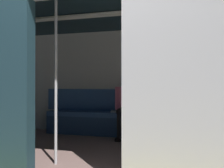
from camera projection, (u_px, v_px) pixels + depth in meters
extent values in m
cube|color=silver|center=(178.00, 77.00, 2.21)|extent=(1.02, 0.12, 2.11)
cube|color=black|center=(178.00, 49.00, 2.20)|extent=(0.56, 0.02, 0.55)
cube|color=#15272E|center=(110.00, 8.00, 3.77)|extent=(6.40, 2.79, 0.12)
cube|color=gray|center=(110.00, 149.00, 3.76)|extent=(6.08, 2.63, 0.01)
cube|color=silver|center=(127.00, 82.00, 5.04)|extent=(6.08, 0.10, 2.11)
cube|color=#38609E|center=(126.00, 100.00, 4.98)|extent=(3.52, 0.06, 0.45)
cube|color=white|center=(110.00, 14.00, 3.77)|extent=(4.48, 0.16, 0.03)
cube|color=#38609E|center=(124.00, 115.00, 4.76)|extent=(3.14, 0.44, 0.09)
cube|color=navy|center=(122.00, 128.00, 4.57)|extent=(3.14, 0.04, 0.36)
cube|color=pink|center=(129.00, 100.00, 4.72)|extent=(0.38, 0.23, 0.50)
sphere|color=beige|center=(129.00, 82.00, 4.72)|extent=(0.21, 0.21, 0.21)
sphere|color=black|center=(129.00, 80.00, 4.73)|extent=(0.19, 0.19, 0.19)
cylinder|color=pink|center=(141.00, 99.00, 4.62)|extent=(0.08, 0.08, 0.44)
cylinder|color=pink|center=(117.00, 98.00, 4.75)|extent=(0.08, 0.08, 0.44)
cylinder|color=black|center=(132.00, 111.00, 4.50)|extent=(0.14, 0.40, 0.14)
cylinder|color=black|center=(122.00, 111.00, 4.55)|extent=(0.14, 0.40, 0.14)
cylinder|color=black|center=(130.00, 127.00, 4.30)|extent=(0.10, 0.10, 0.41)
cylinder|color=black|center=(120.00, 127.00, 4.35)|extent=(0.10, 0.10, 0.41)
cube|color=black|center=(129.00, 140.00, 4.25)|extent=(0.10, 0.22, 0.06)
cube|color=black|center=(119.00, 139.00, 4.31)|extent=(0.10, 0.22, 0.06)
cube|color=brown|center=(152.00, 109.00, 4.59)|extent=(0.26, 0.14, 0.17)
cube|color=#472718|center=(152.00, 110.00, 4.52)|extent=(0.02, 0.01, 0.14)
cube|color=silver|center=(115.00, 111.00, 4.83)|extent=(0.19, 0.24, 0.03)
cylinder|color=silver|center=(56.00, 80.00, 3.04)|extent=(0.04, 0.04, 2.09)
cylinder|color=silver|center=(128.00, 80.00, 2.87)|extent=(0.04, 0.04, 2.09)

